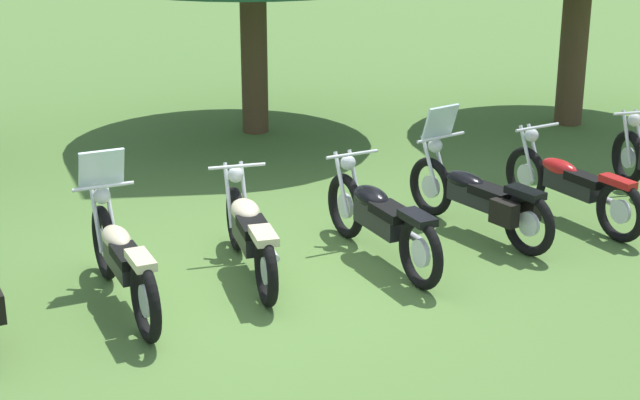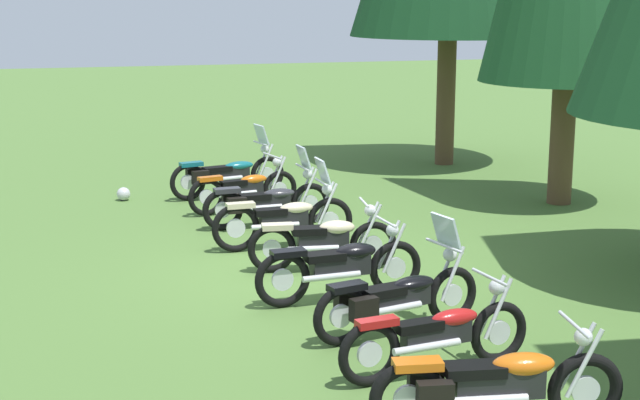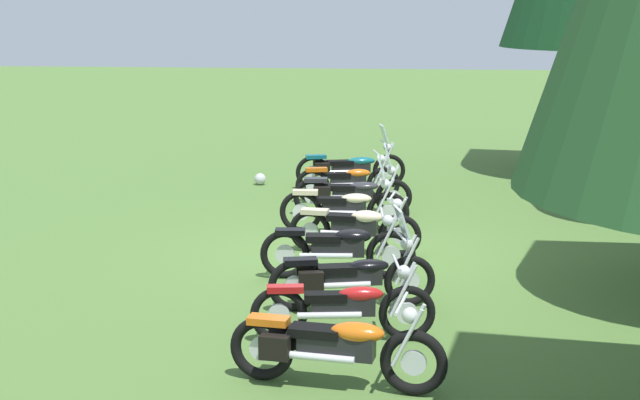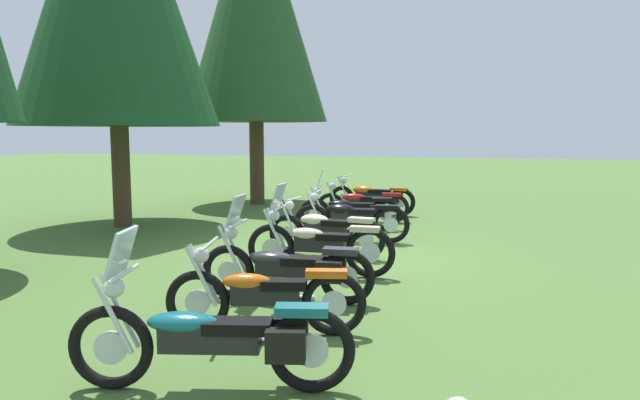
{
  "view_description": "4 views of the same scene",
  "coord_description": "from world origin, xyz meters",
  "views": [
    {
      "loc": [
        -2.93,
        -8.81,
        4.06
      ],
      "look_at": [
        0.65,
        -0.14,
        0.81
      ],
      "focal_mm": 56.07,
      "sensor_mm": 36.0,
      "label": 1
    },
    {
      "loc": [
        12.56,
        -3.41,
        3.91
      ],
      "look_at": [
        -0.62,
        0.26,
        0.9
      ],
      "focal_mm": 52.87,
      "sensor_mm": 36.0,
      "label": 2
    },
    {
      "loc": [
        14.74,
        1.02,
        4.09
      ],
      "look_at": [
        -0.34,
        -0.46,
        0.81
      ],
      "focal_mm": 52.94,
      "sensor_mm": 36.0,
      "label": 3
    },
    {
      "loc": [
        -9.61,
        -2.37,
        2.16
      ],
      "look_at": [
        0.01,
        0.23,
        0.98
      ],
      "focal_mm": 32.41,
      "sensor_mm": 36.0,
      "label": 4
    }
  ],
  "objects": [
    {
      "name": "motorcycle_4",
      "position": [
        -0.0,
        0.15,
        0.46
      ],
      "size": [
        0.6,
        2.17,
        1.0
      ],
      "rotation": [
        0.0,
        0.0,
        1.45
      ],
      "color": "black",
      "rests_on": "ground_plane"
    },
    {
      "name": "motorcycle_3",
      "position": [
        -1.34,
        -0.1,
        0.48
      ],
      "size": [
        0.6,
        2.29,
        1.39
      ],
      "rotation": [
        0.0,
        0.0,
        1.61
      ],
      "color": "black",
      "rests_on": "ground_plane"
    },
    {
      "name": "motorcycle_8",
      "position": [
        5.34,
        0.23,
        0.46
      ],
      "size": [
        0.82,
        2.36,
        1.01
      ],
      "rotation": [
        0.0,
        0.0,
        1.42
      ],
      "color": "black",
      "rests_on": "ground_plane"
    },
    {
      "name": "motorcycle_7",
      "position": [
        3.96,
        0.26,
        0.43
      ],
      "size": [
        0.65,
        2.24,
        1.0
      ],
      "rotation": [
        0.0,
        0.0,
        1.71
      ],
      "color": "black",
      "rests_on": "ground_plane"
    },
    {
      "name": "motorcycle_5",
      "position": [
        1.38,
        -0.01,
        0.47
      ],
      "size": [
        0.62,
        2.3,
        1.02
      ],
      "rotation": [
        0.0,
        0.0,
        1.65
      ],
      "color": "black",
      "rests_on": "ground_plane"
    },
    {
      "name": "ground_plane",
      "position": [
        0.0,
        0.0,
        0.0
      ],
      "size": [
        80.0,
        80.0,
        0.0
      ],
      "primitive_type": "plane",
      "color": "#4C7033"
    },
    {
      "name": "motorcycle_0",
      "position": [
        -5.37,
        -0.31,
        0.47
      ],
      "size": [
        0.87,
        2.37,
        1.37
      ],
      "rotation": [
        0.0,
        0.0,
        1.8
      ],
      "color": "black",
      "rests_on": "ground_plane"
    },
    {
      "name": "motorcycle_2",
      "position": [
        -2.77,
        -0.11,
        0.45
      ],
      "size": [
        0.69,
        2.27,
        1.36
      ],
      "rotation": [
        0.0,
        0.0,
        1.64
      ],
      "color": "black",
      "rests_on": "ground_plane"
    },
    {
      "name": "dropped_helmet",
      "position": [
        -5.54,
        -2.3,
        0.13
      ],
      "size": [
        0.26,
        0.26,
        0.26
      ],
      "primitive_type": "sphere",
      "color": "silver",
      "rests_on": "ground_plane"
    },
    {
      "name": "motorcycle_1",
      "position": [
        -3.99,
        -0.23,
        0.43
      ],
      "size": [
        0.79,
        2.12,
        1.0
      ],
      "rotation": [
        0.0,
        0.0,
        1.8
      ],
      "color": "black",
      "rests_on": "ground_plane"
    },
    {
      "name": "motorcycle_6",
      "position": [
        2.74,
        0.25,
        0.46
      ],
      "size": [
        0.9,
        2.22,
        1.36
      ],
      "rotation": [
        0.0,
        0.0,
        1.8
      ],
      "color": "black",
      "rests_on": "ground_plane"
    }
  ]
}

